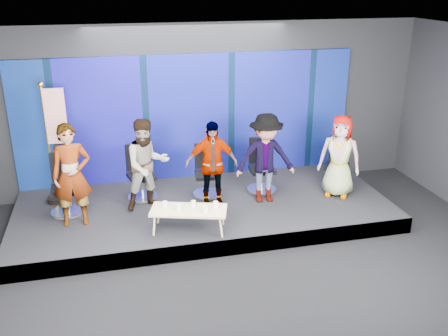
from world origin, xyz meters
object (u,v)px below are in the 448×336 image
at_px(panelist_a, 72,175).
at_px(mug_c, 193,204).
at_px(mug_b, 179,207).
at_px(flag_stand, 54,141).
at_px(chair_a, 66,194).
at_px(chair_d, 261,174).
at_px(mug_d, 205,209).
at_px(mug_a, 165,204).
at_px(chair_e, 337,170).
at_px(panelist_e, 340,156).
at_px(coffee_table, 189,211).
at_px(panelist_c, 212,164).
at_px(panelist_d, 265,158).
at_px(chair_b, 141,181).
at_px(panelist_b, 147,165).
at_px(chair_c, 207,179).
at_px(mug_e, 216,204).

distance_m(panelist_a, mug_c, 2.11).
distance_m(mug_b, flag_stand, 2.74).
height_order(chair_a, mug_c, chair_a).
distance_m(chair_d, mug_d, 2.10).
distance_m(panelist_a, mug_a, 1.65).
bearing_deg(chair_e, mug_c, -126.80).
bearing_deg(chair_e, panelist_e, -79.58).
relative_size(coffee_table, mug_c, 14.40).
xyz_separation_m(panelist_c, mug_d, (-0.33, -1.06, -0.38)).
height_order(chair_d, panelist_d, panelist_d).
height_order(mug_b, mug_d, mug_d).
xyz_separation_m(panelist_e, flag_stand, (-5.26, 0.92, 0.42)).
relative_size(chair_b, chair_e, 1.06).
relative_size(chair_a, flag_stand, 0.48).
bearing_deg(chair_d, chair_b, 179.45).
bearing_deg(chair_d, coffee_table, -137.40).
bearing_deg(panelist_e, panelist_b, -150.72).
xyz_separation_m(chair_d, panelist_d, (-0.09, -0.50, 0.51)).
distance_m(panelist_e, mug_c, 3.08).
bearing_deg(panelist_d, mug_c, -149.42).
bearing_deg(panelist_c, panelist_a, -170.80).
relative_size(panelist_b, mug_d, 16.12).
height_order(panelist_d, mug_b, panelist_d).
bearing_deg(panelist_d, chair_c, 156.47).
xyz_separation_m(panelist_e, mug_e, (-2.62, -0.80, -0.37)).
bearing_deg(panelist_b, panelist_d, -17.60).
relative_size(panelist_e, mug_e, 15.79).
bearing_deg(chair_b, panelist_a, -157.48).
relative_size(panelist_b, mug_a, 17.36).
distance_m(chair_d, panelist_e, 1.57).
relative_size(panelist_d, mug_a, 17.50).
distance_m(mug_a, mug_e, 0.86).
bearing_deg(chair_e, coffee_table, -125.81).
bearing_deg(chair_c, mug_a, -123.46).
bearing_deg(mug_a, panelist_d, 18.49).
xyz_separation_m(panelist_d, coffee_table, (-1.61, -0.85, -0.50)).
xyz_separation_m(mug_b, mug_d, (0.42, -0.19, 0.00)).
distance_m(panelist_b, mug_e, 1.55).
xyz_separation_m(panelist_a, chair_b, (1.20, 0.83, -0.55)).
bearing_deg(chair_a, chair_e, -1.63).
distance_m(coffee_table, mug_d, 0.32).
height_order(mug_c, flag_stand, flag_stand).
bearing_deg(chair_d, panelist_c, -153.12).
bearing_deg(panelist_b, chair_a, 162.25).
distance_m(chair_a, panelist_d, 3.70).
bearing_deg(flag_stand, mug_a, -37.36).
relative_size(panelist_b, mug_c, 17.96).
height_order(chair_b, coffee_table, chair_b).
bearing_deg(panelist_d, panelist_a, -173.51).
relative_size(panelist_c, chair_e, 1.64).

